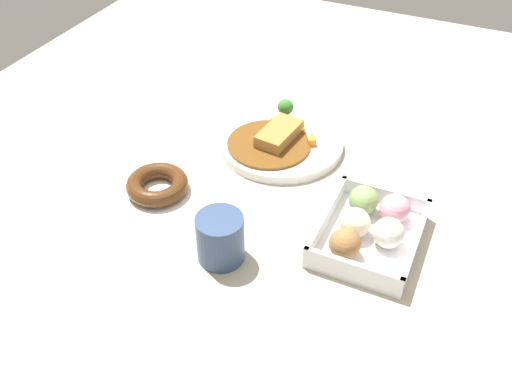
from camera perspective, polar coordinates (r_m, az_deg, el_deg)
The scene contains 5 objects.
ground_plane at distance 1.09m, azimuth 4.42°, elevation 2.32°, with size 1.60×1.60×0.00m, color #B2A893.
curry_plate at distance 1.14m, azimuth 2.40°, elevation 5.22°, with size 0.25×0.25×0.06m.
donut_box at distance 0.94m, azimuth 11.30°, elevation -3.57°, with size 0.20×0.16×0.06m.
chocolate_ring_donut at distance 1.04m, azimuth -9.88°, elevation 0.68°, with size 0.17×0.17×0.03m.
coffee_mug at distance 0.89m, azimuth -3.60°, elevation -4.66°, with size 0.08×0.08×0.08m, color #33476B.
Camera 1 is at (0.81, 0.28, 0.67)m, focal length 39.79 mm.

